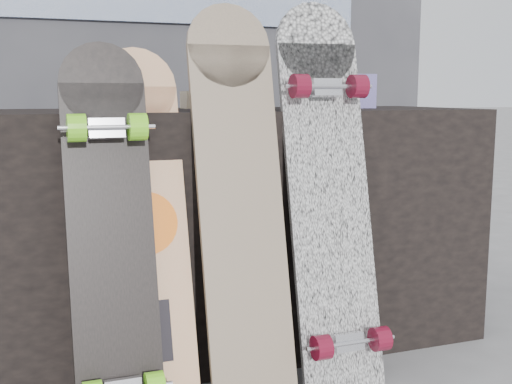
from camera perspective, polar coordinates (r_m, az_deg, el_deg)
name	(u,v)px	position (r m, az deg, el deg)	size (l,w,h in m)	color
vendor_table	(240,227)	(2.20, -1.41, -3.12)	(1.60, 0.60, 0.80)	black
booth	(179,37)	(2.98, -6.84, 13.52)	(2.40, 0.22, 2.20)	#36363B
merch_box_purple	(134,94)	(2.09, -10.78, 8.54)	(0.18, 0.12, 0.10)	#3E3A78
merch_box_small	(350,91)	(2.37, 8.33, 8.86)	(0.14, 0.14, 0.12)	#3E3A78
merch_box_flat	(214,100)	(2.30, -3.79, 8.19)	(0.22, 0.10, 0.06)	#D1B78C
longboard_geisha	(145,218)	(1.76, -9.80, -2.32)	(0.23, 0.29, 0.98)	beige
longboard_celtic	(240,189)	(1.79, -1.45, 0.25)	(0.24, 0.28, 1.11)	#C8AC88
longboard_cascadia	(329,185)	(1.90, 6.55, 0.58)	(0.26, 0.33, 1.13)	white
skateboard_dark	(111,230)	(1.67, -12.73, -3.32)	(0.22, 0.30, 0.99)	black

